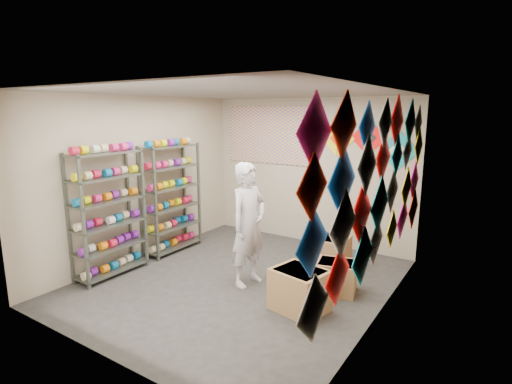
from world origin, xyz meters
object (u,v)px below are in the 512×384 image
Objects in this scene: shelf_rack_front at (108,214)px; shelf_rack_back at (171,198)px; shopkeeper at (249,225)px; carton_b at (336,277)px; carton_a at (300,290)px; carton_c at (331,252)px.

shelf_rack_front is 1.30m from shelf_rack_back.
carton_b is (1.16, 0.42, -0.66)m from shopkeeper.
shelf_rack_back is 2.99× the size of carton_a.
shelf_rack_front is 3.39× the size of carton_c.
carton_c is at bearing 102.97° from carton_b.
carton_b is at bearing -0.20° from shelf_rack_back.
shelf_rack_front is 3.44m from carton_b.
shelf_rack_back is 3.18m from carton_b.
carton_a is at bearing -117.65° from carton_b.
shopkeeper is 3.15× the size of carton_c.
shelf_rack_back is at bearing 90.00° from shelf_rack_front.
shelf_rack_back is 2.90m from carton_c.
carton_c is at bearing -23.80° from shopkeeper.
carton_a is at bearing -85.87° from carton_c.
carton_c is at bearing 109.89° from carton_a.
shelf_rack_back is 3.55× the size of carton_b.
shelf_rack_back is at bearing -167.23° from carton_c.
carton_c is (2.69, 2.11, -0.71)m from shelf_rack_front.
shopkeeper is 1.20m from carton_a.
shelf_rack_back is 3.08m from carton_a.
carton_a is (2.91, -0.74, -0.68)m from shelf_rack_back.
carton_a is 1.19× the size of carton_b.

